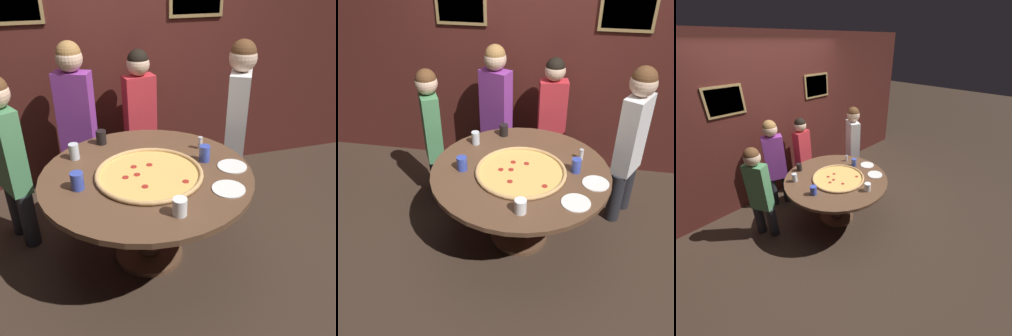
{
  "view_description": "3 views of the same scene",
  "coord_description": "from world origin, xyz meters",
  "views": [
    {
      "loc": [
        -0.48,
        -2.18,
        2.05
      ],
      "look_at": [
        0.12,
        -0.11,
        0.82
      ],
      "focal_mm": 40.0,
      "sensor_mm": 36.0,
      "label": 1
    },
    {
      "loc": [
        0.32,
        -2.51,
        2.48
      ],
      "look_at": [
        -0.1,
        -0.11,
        0.82
      ],
      "focal_mm": 40.0,
      "sensor_mm": 36.0,
      "label": 2
    },
    {
      "loc": [
        -1.88,
        -1.98,
        2.48
      ],
      "look_at": [
        0.09,
        -0.07,
        0.89
      ],
      "focal_mm": 24.0,
      "sensor_mm": 36.0,
      "label": 3
    }
  ],
  "objects": [
    {
      "name": "diner_side_left",
      "position": [
        0.91,
        0.51,
        0.85
      ],
      "size": [
        0.3,
        0.39,
        1.49
      ],
      "rotation": [
        0.0,
        0.0,
        -2.08
      ],
      "color": "#232328",
      "rests_on": "ground_plane"
    },
    {
      "name": "white_plate_left_side",
      "position": [
        0.6,
        -0.09,
        0.74
      ],
      "size": [
        0.21,
        0.21,
        0.01
      ],
      "primitive_type": "cylinder",
      "color": "white",
      "rests_on": "dining_table"
    },
    {
      "name": "giant_pizza",
      "position": [
        0.01,
        -0.04,
        0.75
      ],
      "size": [
        0.74,
        0.74,
        0.03
      ],
      "color": "#EAB75B",
      "rests_on": "dining_table"
    },
    {
      "name": "drink_cup_beside_pizza",
      "position": [
        -0.46,
        0.35,
        0.8
      ],
      "size": [
        0.07,
        0.07,
        0.12
      ],
      "primitive_type": "cylinder",
      "color": "silver",
      "rests_on": "dining_table"
    },
    {
      "name": "diner_far_right",
      "position": [
        -0.93,
        0.49,
        0.77
      ],
      "size": [
        0.27,
        0.36,
        1.36
      ],
      "rotation": [
        0.0,
        0.0,
        2.06
      ],
      "color": "#232328",
      "rests_on": "ground_plane"
    },
    {
      "name": "drink_cup_by_shaker",
      "position": [
        -0.24,
        0.55,
        0.8
      ],
      "size": [
        0.08,
        0.08,
        0.11
      ],
      "primitive_type": "cylinder",
      "color": "black",
      "rests_on": "dining_table"
    },
    {
      "name": "ground_plane",
      "position": [
        0.0,
        0.0,
        0.0
      ],
      "size": [
        24.0,
        24.0,
        0.0
      ],
      "primitive_type": "plane",
      "color": "#38281E"
    },
    {
      "name": "drink_cup_centre_back",
      "position": [
        0.07,
        -0.52,
        0.79
      ],
      "size": [
        0.09,
        0.09,
        0.11
      ],
      "primitive_type": "cylinder",
      "color": "white",
      "rests_on": "dining_table"
    },
    {
      "name": "back_wall",
      "position": [
        0.0,
        1.34,
        1.3
      ],
      "size": [
        6.4,
        0.08,
        2.6
      ],
      "color": "#4C1E19",
      "rests_on": "ground_plane"
    },
    {
      "name": "white_plate_right_side",
      "position": [
        0.46,
        -0.35,
        0.74
      ],
      "size": [
        0.22,
        0.22,
        0.01
      ],
      "primitive_type": "cylinder",
      "color": "white",
      "rests_on": "dining_table"
    },
    {
      "name": "condiment_shaker",
      "position": [
        0.48,
        0.25,
        0.79
      ],
      "size": [
        0.04,
        0.04,
        0.1
      ],
      "color": "silver",
      "rests_on": "dining_table"
    },
    {
      "name": "dining_table",
      "position": [
        0.0,
        0.0,
        0.6
      ],
      "size": [
        1.47,
        1.47,
        0.74
      ],
      "color": "brown",
      "rests_on": "ground_plane"
    },
    {
      "name": "diner_far_left",
      "position": [
        -0.4,
        0.97,
        0.83
      ],
      "size": [
        0.39,
        0.27,
        1.47
      ],
      "rotation": [
        0.0,
        0.0,
        2.75
      ],
      "color": "#232328",
      "rests_on": "ground_plane"
    },
    {
      "name": "drink_cup_near_left",
      "position": [
        0.44,
        0.05,
        0.8
      ],
      "size": [
        0.08,
        0.08,
        0.12
      ],
      "primitive_type": "cylinder",
      "color": "#384CB7",
      "rests_on": "dining_table"
    },
    {
      "name": "diner_centre_back",
      "position": [
        0.18,
        1.03,
        0.77
      ],
      "size": [
        0.35,
        0.2,
        1.36
      ],
      "rotation": [
        0.0,
        0.0,
        -2.97
      ],
      "color": "#232328",
      "rests_on": "ground_plane"
    },
    {
      "name": "drink_cup_far_left",
      "position": [
        -0.47,
        -0.07,
        0.8
      ],
      "size": [
        0.09,
        0.09,
        0.12
      ],
      "primitive_type": "cylinder",
      "color": "#384CB7",
      "rests_on": "dining_table"
    }
  ]
}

